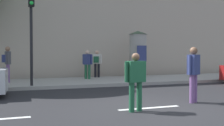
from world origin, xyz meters
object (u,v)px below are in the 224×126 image
object	(u,v)px
pedestrian_with_bag	(87,62)
traffic_light	(31,20)
pedestrian_in_light_jacket	(193,70)
poster_column	(138,54)
pedestrian_in_red_top	(97,62)
pedestrian_tallest	(136,77)
pedestrian_near_pole	(7,61)

from	to	relation	value
pedestrian_with_bag	traffic_light	bearing A→B (deg)	-141.40
pedestrian_in_light_jacket	pedestrian_with_bag	xyz separation A→B (m)	(-1.31, 7.37, 0.06)
poster_column	pedestrian_with_bag	world-z (taller)	poster_column
pedestrian_in_red_top	pedestrian_in_light_jacket	bearing A→B (deg)	-86.43
pedestrian_in_red_top	pedestrian_tallest	bearing A→B (deg)	-100.76
traffic_light	poster_column	size ratio (longest dim) A/B	1.50
traffic_light	pedestrian_tallest	xyz separation A→B (m)	(2.16, -5.53, -2.00)
pedestrian_in_red_top	poster_column	bearing A→B (deg)	-18.60
pedestrian_in_light_jacket	pedestrian_near_pole	xyz separation A→B (m)	(-5.32, 6.87, 0.17)
traffic_light	pedestrian_with_bag	bearing A→B (deg)	38.60
pedestrian_in_red_top	pedestrian_near_pole	distance (m)	5.00
pedestrian_in_red_top	pedestrian_near_pole	xyz separation A→B (m)	(-4.81, -1.37, 0.09)
poster_column	pedestrian_tallest	world-z (taller)	poster_column
traffic_light	pedestrian_in_red_top	xyz separation A→B (m)	(3.84, 3.31, -1.81)
pedestrian_near_pole	poster_column	bearing A→B (deg)	4.99
pedestrian_in_light_jacket	poster_column	bearing A→B (deg)	76.95
pedestrian_with_bag	pedestrian_tallest	bearing A→B (deg)	-96.33
pedestrian_with_bag	pedestrian_in_red_top	distance (m)	1.18
pedestrian_tallest	pedestrian_in_light_jacket	bearing A→B (deg)	14.94
traffic_light	pedestrian_in_light_jacket	bearing A→B (deg)	-48.60
pedestrian_tallest	pedestrian_with_bag	bearing A→B (deg)	83.67
traffic_light	pedestrian_tallest	world-z (taller)	traffic_light
poster_column	pedestrian_with_bag	size ratio (longest dim) A/B	1.74
traffic_light	pedestrian_near_pole	size ratio (longest dim) A/B	2.38
traffic_light	pedestrian_in_light_jacket	distance (m)	6.85
traffic_light	pedestrian_near_pole	bearing A→B (deg)	116.58
poster_column	traffic_light	bearing A→B (deg)	-157.30
pedestrian_tallest	pedestrian_near_pole	distance (m)	8.09
pedestrian_tallest	pedestrian_in_light_jacket	xyz separation A→B (m)	(2.19, 0.59, 0.11)
pedestrian_in_light_jacket	pedestrian_near_pole	world-z (taller)	pedestrian_near_pole
pedestrian_tallest	pedestrian_near_pole	size ratio (longest dim) A/B	0.88
pedestrian_in_light_jacket	traffic_light	bearing A→B (deg)	131.40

